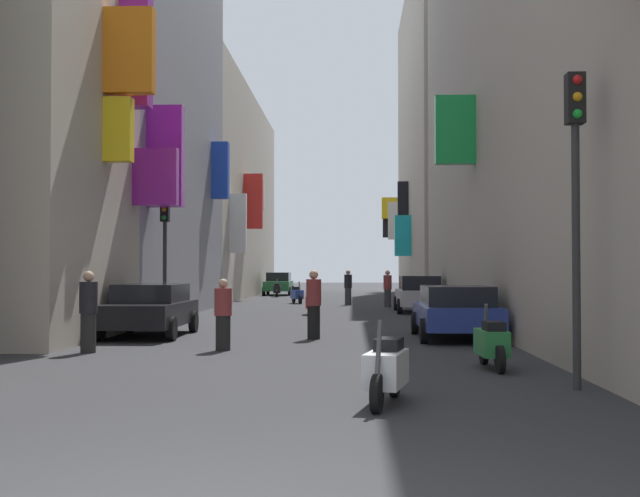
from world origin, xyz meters
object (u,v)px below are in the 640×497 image
pedestrian_mid_street (388,289)px  traffic_light_near_corner (165,238)px  scooter_blue (297,294)px  traffic_light_far_corner (576,175)px  scooter_black (277,290)px  pedestrian_crossing (348,288)px  scooter_red (312,303)px  scooter_green (492,343)px  pedestrian_far_away (88,312)px  parked_car_black (150,308)px  parked_car_green (279,283)px  pedestrian_near_right (223,315)px  parked_car_blue (456,310)px  parked_car_silver (419,293)px  pedestrian_near_left (314,305)px  scooter_white (386,369)px

pedestrian_mid_street → traffic_light_near_corner: (-7.49, -12.61, 1.89)m
scooter_blue → traffic_light_far_corner: bearing=-78.4°
scooter_black → pedestrian_crossing: (4.57, -11.75, 0.40)m
scooter_red → scooter_green: 17.58m
pedestrian_crossing → pedestrian_far_away: 23.61m
scooter_red → scooter_black: 20.38m
parked_car_black → parked_car_green: size_ratio=1.00×
parked_car_black → pedestrian_near_right: (2.51, -3.67, 0.04)m
parked_car_blue → traffic_light_far_corner: (0.66, -8.76, 2.43)m
scooter_blue → traffic_light_far_corner: (6.12, -29.80, 2.68)m
parked_car_silver → scooter_green: parked_car_silver is taller
parked_car_silver → pedestrian_near_right: (-5.53, -15.90, -0.01)m
pedestrian_near_left → parked_car_black: bearing=170.4°
scooter_red → pedestrian_mid_street: 7.04m
parked_car_silver → traffic_light_far_corner: size_ratio=0.89×
parked_car_blue → scooter_black: (-7.39, 30.94, -0.25)m
scooter_black → pedestrian_near_right: (1.97, -34.13, 0.31)m
traffic_light_near_corner → pedestrian_near_left: bearing=-44.1°
parked_car_blue → pedestrian_near_right: 6.30m
scooter_white → pedestrian_crossing: size_ratio=1.05×
parked_car_blue → pedestrian_near_left: pedestrian_near_left is taller
scooter_black → pedestrian_mid_street: bearing=-65.2°
parked_car_green → scooter_white: bearing=-83.1°
pedestrian_crossing → parked_car_green: bearing=107.3°
traffic_light_far_corner → scooter_green: bearing=108.6°
parked_car_blue → pedestrian_near_left: size_ratio=2.51×
parked_car_silver → scooter_green: size_ratio=2.22×
pedestrian_far_away → scooter_blue: bearing=83.7°
pedestrian_crossing → pedestrian_near_left: bearing=-92.3°
parked_car_black → pedestrian_crossing: (5.11, 18.71, 0.13)m
parked_car_green → scooter_red: 24.04m
scooter_blue → scooter_green: (5.29, -27.34, -0.00)m
scooter_white → pedestrian_near_right: 7.69m
parked_car_black → scooter_red: parked_car_black is taller
scooter_blue → parked_car_black: bearing=-96.9°
scooter_black → traffic_light_near_corner: 26.59m
scooter_white → scooter_red: bearing=95.5°
pedestrian_crossing → traffic_light_far_corner: size_ratio=0.37×
parked_car_silver → pedestrian_near_left: 13.48m
scooter_green → pedestrian_mid_street: size_ratio=1.09×
parked_car_green → pedestrian_crossing: bearing=-72.7°
scooter_red → pedestrian_mid_street: (3.20, 6.26, 0.39)m
scooter_white → scooter_black: bearing=97.2°
parked_car_silver → pedestrian_far_away: size_ratio=2.40×
parked_car_blue → parked_car_green: parked_car_green is taller
parked_car_blue → pedestrian_near_left: bearing=-175.9°
scooter_black → traffic_light_far_corner: 40.59m
scooter_green → traffic_light_far_corner: (0.83, -2.45, 2.68)m
pedestrian_mid_street → traffic_light_far_corner: (1.65, -25.83, 2.29)m
scooter_black → pedestrian_far_away: bearing=-91.3°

